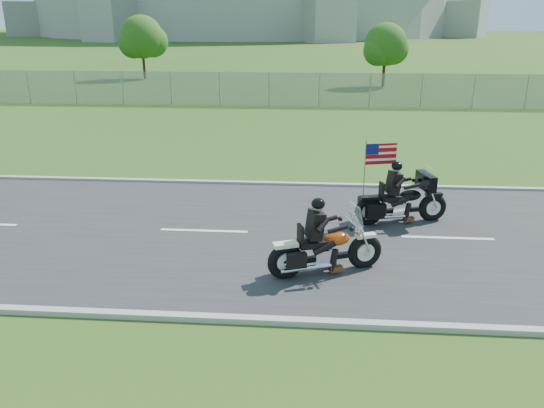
{
  "coord_description": "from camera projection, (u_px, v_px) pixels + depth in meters",
  "views": [
    {
      "loc": [
        0.65,
        -12.14,
        5.11
      ],
      "look_at": [
        -0.28,
        0.0,
        0.8
      ],
      "focal_mm": 35.0,
      "sensor_mm": 36.0,
      "label": 1
    }
  ],
  "objects": [
    {
      "name": "tree_fence_near",
      "position": [
        386.0,
        47.0,
        39.96
      ],
      "size": [
        3.52,
        3.28,
        4.75
      ],
      "color": "#382316",
      "rests_on": "ground"
    },
    {
      "name": "tree_fence_mid",
      "position": [
        143.0,
        39.0,
        45.06
      ],
      "size": [
        3.96,
        3.69,
        5.3
      ],
      "color": "#382316",
      "rests_on": "ground"
    },
    {
      "name": "motorcycle_follow",
      "position": [
        401.0,
        203.0,
        13.69
      ],
      "size": [
        2.48,
        1.1,
        2.1
      ],
      "rotation": [
        0.0,
        0.0,
        0.25
      ],
      "color": "black",
      "rests_on": "ground"
    },
    {
      "name": "curb_north",
      "position": [
        291.0,
        184.0,
        16.95
      ],
      "size": [
        120.0,
        0.18,
        0.12
      ],
      "primitive_type": "cube",
      "color": "#9E9B93",
      "rests_on": "ground"
    },
    {
      "name": "ground",
      "position": [
        283.0,
        235.0,
        13.16
      ],
      "size": [
        420.0,
        420.0,
        0.0
      ],
      "primitive_type": "plane",
      "color": "#1C4716",
      "rests_on": "ground"
    },
    {
      "name": "road",
      "position": [
        283.0,
        234.0,
        13.15
      ],
      "size": [
        120.0,
        8.0,
        0.04
      ],
      "primitive_type": "cube",
      "color": "#28282B",
      "rests_on": "ground"
    },
    {
      "name": "fence",
      "position": [
        220.0,
        89.0,
        31.98
      ],
      "size": [
        60.0,
        0.03,
        2.0
      ],
      "primitive_type": "cube",
      "color": "gray",
      "rests_on": "ground"
    },
    {
      "name": "motorcycle_lead",
      "position": [
        324.0,
        250.0,
        10.98
      ],
      "size": [
        2.44,
        1.21,
        1.71
      ],
      "rotation": [
        0.0,
        0.0,
        0.36
      ],
      "color": "black",
      "rests_on": "ground"
    },
    {
      "name": "curb_south",
      "position": [
        270.0,
        321.0,
        9.34
      ],
      "size": [
        120.0,
        0.18,
        0.12
      ],
      "primitive_type": "cube",
      "color": "#9E9B93",
      "rests_on": "ground"
    }
  ]
}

